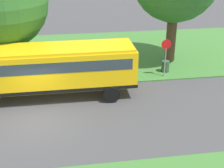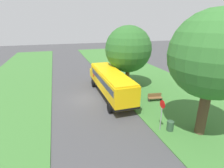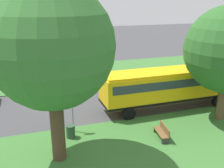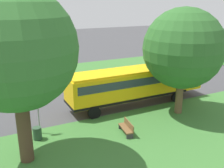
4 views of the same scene
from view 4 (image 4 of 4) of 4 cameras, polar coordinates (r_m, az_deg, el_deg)
name	(u,v)px [view 4 (image 4 of 4)]	position (r m, az deg, el deg)	size (l,w,h in m)	color
ground_plane	(118,94)	(25.18, 1.29, -2.28)	(120.00, 120.00, 0.00)	#424244
grass_verge	(191,142)	(17.75, 16.85, -11.97)	(12.00, 80.00, 0.08)	#3D7533
grass_far_side	(85,72)	(33.03, -6.00, 2.56)	(10.00, 80.00, 0.07)	#3D7533
school_bus	(131,83)	(22.17, 4.25, 0.12)	(2.85, 12.42, 3.16)	yellow
oak_tree_beside_bus	(183,47)	(20.19, 15.11, 7.80)	(6.02, 6.02, 8.23)	brown
oak_tree_roadside_mid	(16,50)	(13.77, -20.25, 6.86)	(6.27, 6.27, 9.46)	#4C3826
stop_sign	(38,110)	(17.91, -15.80, -5.54)	(0.08, 0.68, 2.74)	gray
park_bench	(127,128)	(17.79, 3.21, -9.50)	(1.66, 0.72, 0.92)	brown
trash_bin	(37,134)	(17.74, -15.95, -10.39)	(0.56, 0.56, 0.90)	#2D4C33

